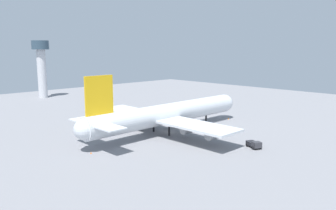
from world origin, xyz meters
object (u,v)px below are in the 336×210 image
object	(u,v)px
safety_cone_tail	(91,153)
cargo_airplane	(168,114)
safety_cone_nose	(228,119)
catering_truck	(88,134)
pushback_tractor	(254,144)
control_tower	(41,63)

from	to	relation	value
safety_cone_tail	cargo_airplane	bearing A→B (deg)	4.39
safety_cone_nose	cargo_airplane	bearing A→B (deg)	175.45
cargo_airplane	catering_truck	world-z (taller)	cargo_airplane
catering_truck	safety_cone_nose	bearing A→B (deg)	-15.76
cargo_airplane	safety_cone_nose	size ratio (longest dim) A/B	108.13
safety_cone_nose	safety_cone_tail	world-z (taller)	safety_cone_nose
pushback_tractor	cargo_airplane	bearing A→B (deg)	99.40
pushback_tractor	safety_cone_nose	world-z (taller)	pushback_tractor
cargo_airplane	safety_cone_nose	bearing A→B (deg)	-4.55
control_tower	safety_cone_tail	bearing A→B (deg)	-107.97
catering_truck	safety_cone_tail	bearing A→B (deg)	-117.99
control_tower	cargo_airplane	bearing A→B (deg)	-92.41
safety_cone_nose	safety_cone_tail	distance (m)	61.95
catering_truck	control_tower	world-z (taller)	control_tower
catering_truck	safety_cone_tail	size ratio (longest dim) A/B	7.75
pushback_tractor	control_tower	xyz separation A→B (m)	(-0.48, 136.15, 18.79)
pushback_tractor	control_tower	distance (m)	137.44
catering_truck	control_tower	bearing A→B (deg)	73.78
catering_truck	cargo_airplane	bearing A→B (deg)	-29.25
cargo_airplane	control_tower	size ratio (longest dim) A/B	2.15
catering_truck	control_tower	xyz separation A→B (m)	(27.22, 93.53, 18.87)
cargo_airplane	control_tower	bearing A→B (deg)	87.59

